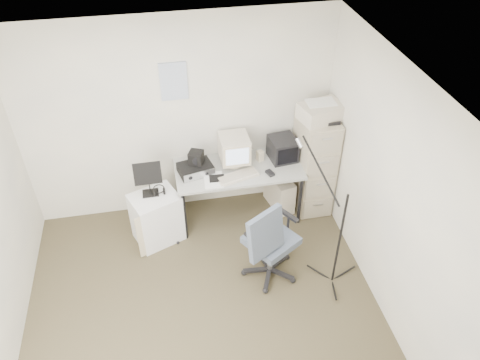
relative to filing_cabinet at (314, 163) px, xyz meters
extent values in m
cube|color=#443B29|center=(-1.58, -1.48, -0.66)|extent=(3.60, 3.60, 0.01)
cube|color=white|center=(-1.58, -1.48, 1.85)|extent=(3.60, 3.60, 0.01)
cube|color=white|center=(-1.58, 0.32, 0.60)|extent=(3.60, 0.02, 2.50)
cube|color=white|center=(0.22, -1.48, 0.60)|extent=(0.02, 3.60, 2.50)
cube|color=white|center=(-1.60, 0.31, 1.10)|extent=(0.30, 0.02, 0.44)
cube|color=tan|center=(0.00, 0.00, 0.00)|extent=(0.40, 0.60, 1.30)
cube|color=#C2AF8F|center=(0.00, -0.05, 0.74)|extent=(0.55, 0.44, 0.19)
cube|color=#979797|center=(-0.95, -0.03, -0.29)|extent=(1.50, 0.70, 0.73)
cube|color=#C2AF8F|center=(-0.98, 0.07, 0.27)|extent=(0.34, 0.36, 0.37)
cube|color=black|center=(-0.39, 0.06, 0.22)|extent=(0.34, 0.36, 0.28)
cube|color=beige|center=(-0.67, 0.07, 0.15)|extent=(0.09, 0.09, 0.13)
cube|color=#C2AF8F|center=(-1.00, -0.21, 0.09)|extent=(0.52, 0.30, 0.03)
cube|color=black|center=(-0.61, -0.22, 0.10)|extent=(0.10, 0.13, 0.03)
cube|color=black|center=(-1.46, -0.02, 0.13)|extent=(0.43, 0.35, 0.11)
cube|color=black|center=(-1.44, 0.02, 0.27)|extent=(0.20, 0.20, 0.16)
cube|color=white|center=(-1.28, -0.21, 0.09)|extent=(0.23, 0.30, 0.02)
cube|color=#C2AF8F|center=(-0.41, 0.03, -0.43)|extent=(0.31, 0.51, 0.45)
cube|color=#4E5865|center=(-0.80, -1.05, -0.12)|extent=(0.84, 0.84, 1.06)
cube|color=white|center=(-1.97, -0.26, -0.33)|extent=(0.64, 0.58, 0.64)
cube|color=black|center=(-2.00, -0.20, 0.21)|extent=(0.34, 0.25, 0.44)
torus|color=black|center=(-1.90, -0.23, 0.04)|extent=(0.18, 0.18, 0.03)
cylinder|color=black|center=(-0.14, -1.29, 0.15)|extent=(0.03, 0.03, 1.61)
camera|label=1|loc=(-1.78, -4.37, 3.43)|focal=35.00mm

